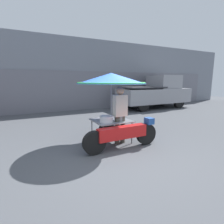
% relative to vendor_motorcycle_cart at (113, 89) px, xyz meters
% --- Properties ---
extents(ground_plane, '(36.00, 36.00, 0.00)m').
position_rel_vendor_motorcycle_cart_xyz_m(ground_plane, '(-0.17, -0.89, -1.59)').
color(ground_plane, '#4C4F54').
extents(shopfront_building, '(28.00, 2.06, 4.37)m').
position_rel_vendor_motorcycle_cart_xyz_m(shopfront_building, '(-0.17, 7.20, 0.57)').
color(shopfront_building, gray).
rests_on(shopfront_building, ground).
extents(vendor_motorcycle_cart, '(2.20, 1.99, 2.03)m').
position_rel_vendor_motorcycle_cart_xyz_m(vendor_motorcycle_cart, '(0.00, 0.00, 0.00)').
color(vendor_motorcycle_cart, black).
rests_on(vendor_motorcycle_cart, ground).
extents(vendor_person, '(0.38, 0.22, 1.64)m').
position_rel_vendor_motorcycle_cart_xyz_m(vendor_person, '(0.16, -0.15, -0.67)').
color(vendor_person, '#4C473D').
rests_on(vendor_person, ground).
extents(pickup_truck, '(4.94, 1.88, 2.17)m').
position_rel_vendor_motorcycle_cart_xyz_m(pickup_truck, '(5.66, 4.68, -0.57)').
color(pickup_truck, black).
rests_on(pickup_truck, ground).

